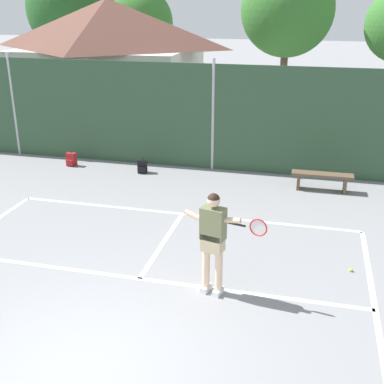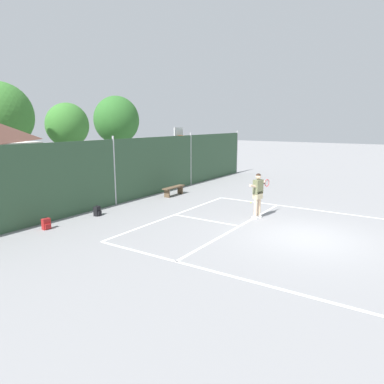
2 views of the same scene
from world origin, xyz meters
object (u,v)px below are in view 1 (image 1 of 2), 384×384
backpack_red (71,160)px  backpack_black (142,166)px  courtside_bench (322,178)px  tennis_player (214,235)px  tennis_ball (351,270)px

backpack_red → backpack_black: (2.33, -0.10, 0.00)m
backpack_red → courtside_bench: size_ratio=0.29×
backpack_red → courtside_bench: (7.44, -0.33, 0.17)m
tennis_player → tennis_ball: bearing=29.1°
tennis_player → backpack_red: bearing=133.8°
tennis_player → courtside_bench: tennis_player is taller
tennis_player → tennis_ball: (2.38, 1.32, -1.08)m
backpack_black → courtside_bench: 5.12m
tennis_player → courtside_bench: 5.87m
backpack_red → backpack_black: size_ratio=1.00×
tennis_player → tennis_ball: size_ratio=28.10×
backpack_red → courtside_bench: courtside_bench is taller
tennis_ball → backpack_black: (-5.68, 4.45, 0.16)m
backpack_red → courtside_bench: bearing=-2.5°
tennis_ball → courtside_bench: (-0.57, 4.22, 0.33)m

